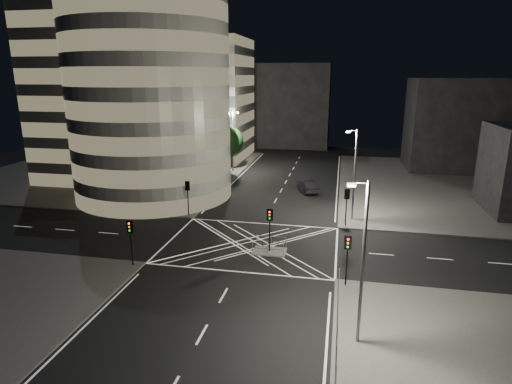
% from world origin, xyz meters
% --- Properties ---
extents(ground, '(120.00, 120.00, 0.00)m').
position_xyz_m(ground, '(0.00, 0.00, 0.00)').
color(ground, black).
rests_on(ground, ground).
extents(sidewalk_far_left, '(42.00, 42.00, 0.15)m').
position_xyz_m(sidewalk_far_left, '(-29.00, 27.00, 0.07)').
color(sidewalk_far_left, '#484644').
rests_on(sidewalk_far_left, ground).
extents(sidewalk_far_right, '(42.00, 42.00, 0.15)m').
position_xyz_m(sidewalk_far_right, '(29.00, 27.00, 0.07)').
color(sidewalk_far_right, '#484644').
rests_on(sidewalk_far_right, ground).
extents(central_island, '(3.00, 2.00, 0.15)m').
position_xyz_m(central_island, '(2.00, -1.50, 0.07)').
color(central_island, slate).
rests_on(central_island, ground).
extents(office_tower_curved, '(30.00, 29.00, 27.20)m').
position_xyz_m(office_tower_curved, '(-20.74, 18.74, 12.65)').
color(office_tower_curved, gray).
rests_on(office_tower_curved, sidewalk_far_left).
extents(office_block_rear, '(24.00, 16.00, 22.00)m').
position_xyz_m(office_block_rear, '(-22.00, 42.00, 11.15)').
color(office_block_rear, gray).
rests_on(office_block_rear, sidewalk_far_left).
extents(building_right_far, '(14.00, 12.00, 15.00)m').
position_xyz_m(building_right_far, '(26.00, 40.00, 7.65)').
color(building_right_far, black).
rests_on(building_right_far, sidewalk_far_right).
extents(building_far_end, '(18.00, 8.00, 18.00)m').
position_xyz_m(building_far_end, '(-4.00, 58.00, 9.00)').
color(building_far_end, black).
rests_on(building_far_end, ground).
extents(tree_a, '(4.03, 4.03, 6.30)m').
position_xyz_m(tree_a, '(-10.50, 9.00, 4.12)').
color(tree_a, black).
rests_on(tree_a, sidewalk_far_left).
extents(tree_b, '(4.09, 4.09, 7.04)m').
position_xyz_m(tree_b, '(-10.50, 15.00, 4.83)').
color(tree_b, black).
rests_on(tree_b, sidewalk_far_left).
extents(tree_c, '(3.91, 3.91, 7.12)m').
position_xyz_m(tree_c, '(-10.50, 21.00, 5.00)').
color(tree_c, black).
rests_on(tree_c, sidewalk_far_left).
extents(tree_d, '(5.45, 5.45, 8.53)m').
position_xyz_m(tree_d, '(-10.50, 27.00, 5.54)').
color(tree_d, black).
rests_on(tree_d, sidewalk_far_left).
extents(tree_e, '(4.14, 4.14, 7.04)m').
position_xyz_m(tree_e, '(-10.50, 33.00, 4.79)').
color(tree_e, black).
rests_on(tree_e, sidewalk_far_left).
extents(traffic_signal_fl, '(0.55, 0.22, 4.00)m').
position_xyz_m(traffic_signal_fl, '(-8.80, 6.80, 2.91)').
color(traffic_signal_fl, black).
rests_on(traffic_signal_fl, sidewalk_far_left).
extents(traffic_signal_nl, '(0.55, 0.22, 4.00)m').
position_xyz_m(traffic_signal_nl, '(-8.80, -6.80, 2.91)').
color(traffic_signal_nl, black).
rests_on(traffic_signal_nl, sidewalk_near_left).
extents(traffic_signal_fr, '(0.55, 0.22, 4.00)m').
position_xyz_m(traffic_signal_fr, '(8.80, 6.80, 2.91)').
color(traffic_signal_fr, black).
rests_on(traffic_signal_fr, sidewalk_far_right).
extents(traffic_signal_nr, '(0.55, 0.22, 4.00)m').
position_xyz_m(traffic_signal_nr, '(8.80, -6.80, 2.91)').
color(traffic_signal_nr, black).
rests_on(traffic_signal_nr, sidewalk_near_right).
extents(traffic_signal_island, '(0.55, 0.22, 4.00)m').
position_xyz_m(traffic_signal_island, '(2.00, -1.50, 2.91)').
color(traffic_signal_island, black).
rests_on(traffic_signal_island, central_island).
extents(street_lamp_left_near, '(1.25, 0.25, 10.00)m').
position_xyz_m(street_lamp_left_near, '(-9.44, 12.00, 5.54)').
color(street_lamp_left_near, slate).
rests_on(street_lamp_left_near, sidewalk_far_left).
extents(street_lamp_left_far, '(1.25, 0.25, 10.00)m').
position_xyz_m(street_lamp_left_far, '(-9.44, 30.00, 5.54)').
color(street_lamp_left_far, slate).
rests_on(street_lamp_left_far, sidewalk_far_left).
extents(street_lamp_right_far, '(1.25, 0.25, 10.00)m').
position_xyz_m(street_lamp_right_far, '(9.44, 9.00, 5.54)').
color(street_lamp_right_far, slate).
rests_on(street_lamp_right_far, sidewalk_far_right).
extents(street_lamp_right_near, '(1.25, 0.25, 10.00)m').
position_xyz_m(street_lamp_right_near, '(9.44, -14.00, 5.54)').
color(street_lamp_right_near, slate).
rests_on(street_lamp_right_near, sidewalk_near_right).
extents(railing_near_right, '(0.06, 11.70, 1.10)m').
position_xyz_m(railing_near_right, '(8.30, -12.15, 0.70)').
color(railing_near_right, slate).
rests_on(railing_near_right, sidewalk_near_right).
extents(railing_island_south, '(2.80, 0.06, 1.10)m').
position_xyz_m(railing_island_south, '(2.00, -2.40, 0.70)').
color(railing_island_south, slate).
rests_on(railing_island_south, central_island).
extents(railing_island_north, '(2.80, 0.06, 1.10)m').
position_xyz_m(railing_island_north, '(2.00, -0.60, 0.70)').
color(railing_island_north, slate).
rests_on(railing_island_north, central_island).
extents(sedan, '(3.51, 5.34, 1.66)m').
position_xyz_m(sedan, '(3.63, 20.06, 0.83)').
color(sedan, black).
rests_on(sedan, ground).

